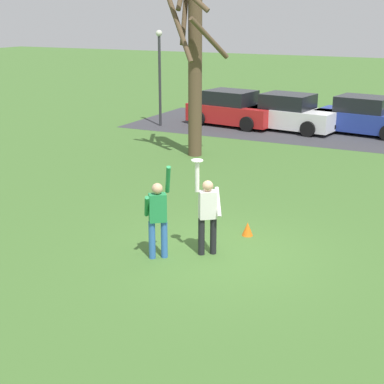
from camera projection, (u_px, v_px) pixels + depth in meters
ground_plane at (221, 253)px, 12.65m from camera, size 120.00×120.00×0.00m
person_catcher at (208, 211)px, 12.33m from camera, size 0.57×0.55×2.08m
person_defender at (158, 214)px, 12.14m from camera, size 0.65×0.64×2.05m
frisbee_disc at (197, 160)px, 11.96m from camera, size 0.24×0.24×0.02m
parked_car_red at (232, 110)px, 26.80m from camera, size 4.32×2.50×1.59m
parked_car_white at (290, 114)px, 25.71m from camera, size 4.32×2.50×1.59m
parked_car_blue at (365, 117)px, 24.92m from camera, size 4.32×2.50×1.59m
parking_strip at (367, 135)px, 24.77m from camera, size 21.13×6.40×0.01m
bare_tree_tall at (194, 62)px, 20.29m from camera, size 2.10×1.61×6.50m
lamppost_by_lot at (160, 69)px, 26.11m from camera, size 0.28×0.28×4.26m
field_cone_orange at (248, 229)px, 13.62m from camera, size 0.26×0.26×0.32m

